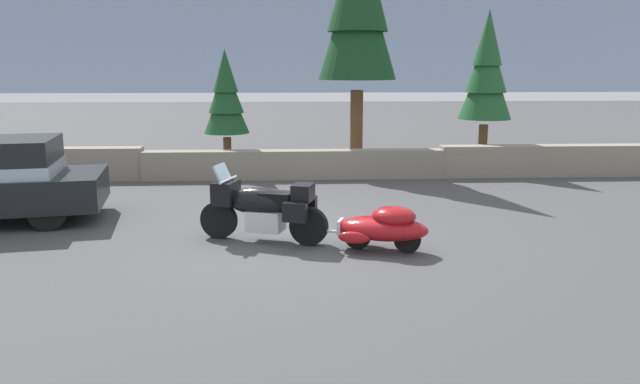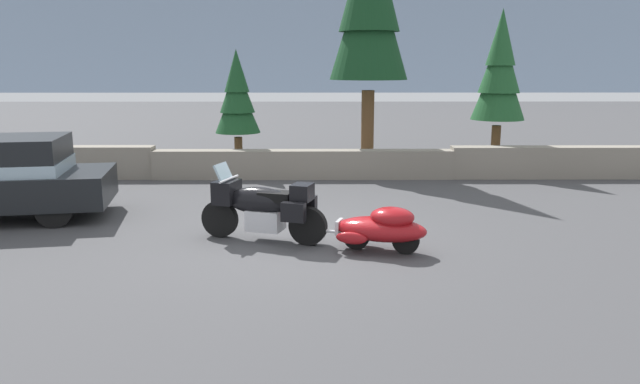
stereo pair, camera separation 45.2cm
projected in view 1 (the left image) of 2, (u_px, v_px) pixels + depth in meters
The scene contains 7 objects.
ground_plane at pixel (296, 239), 10.75m from camera, with size 80.00×80.00×0.00m, color #424244.
stone_guard_wall at pixel (294, 163), 16.38m from camera, with size 24.00×0.56×0.87m.
distant_ridgeline at pixel (289, 34), 102.79m from camera, with size 240.00×80.00×16.00m, color #7F93AD.
touring_motorcycle at pixel (262, 207), 10.50m from camera, with size 2.24×1.16×1.33m.
car_shaped_trailer at pixel (383, 227), 10.01m from camera, with size 2.21×1.13×0.76m.
pine_tree_secondary at pixel (487, 71), 17.27m from camera, with size 1.49×1.49×4.53m.
pine_tree_far_right at pixel (226, 96), 16.97m from camera, with size 1.27×1.27×3.43m.
Camera 1 is at (-0.10, -10.35, 3.02)m, focal length 34.32 mm.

